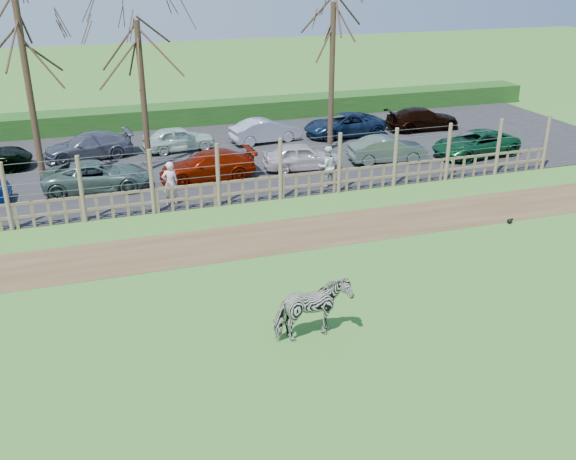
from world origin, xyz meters
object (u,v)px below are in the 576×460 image
object	(u,v)px
visitor_a	(170,183)
car_11	(265,131)
zebra	(312,310)
car_2	(97,176)
tree_left	(23,50)
crow	(510,221)
car_5	(388,150)
car_6	(475,144)
car_12	(344,125)
tree_right	(333,41)
car_9	(88,146)
tree_mid	(140,60)
visitor_b	(327,166)
car_13	(423,119)
car_4	(302,156)
car_3	(208,165)
car_10	(179,139)

from	to	relation	value
visitor_a	car_11	size ratio (longest dim) A/B	0.47
zebra	car_2	distance (m)	13.96
tree_left	visitor_a	distance (m)	7.71
zebra	crow	world-z (taller)	zebra
car_11	tree_left	bearing A→B (deg)	101.02
car_5	car_6	world-z (taller)	same
car_6	car_12	size ratio (longest dim) A/B	1.00
crow	car_2	xyz separation A→B (m)	(-14.01, 8.33, 0.54)
tree_right	car_9	distance (m)	12.58
crow	tree_right	bearing A→B (deg)	103.49
tree_mid	visitor_b	world-z (taller)	tree_mid
zebra	crow	bearing A→B (deg)	-69.39
visitor_b	car_9	bearing A→B (deg)	-40.31
car_5	car_13	size ratio (longest dim) A/B	0.88
car_4	car_2	bearing A→B (deg)	96.79
tree_mid	visitor_a	distance (m)	6.25
tree_mid	car_9	distance (m)	5.55
visitor_a	car_9	xyz separation A→B (m)	(-2.78, 7.39, -0.26)
car_4	car_11	size ratio (longest dim) A/B	0.97
car_13	visitor_a	bearing A→B (deg)	116.60
car_5	tree_right	bearing A→B (deg)	37.83
car_2	car_3	world-z (taller)	same
car_3	car_10	size ratio (longest dim) A/B	1.17
car_13	car_12	bearing A→B (deg)	89.49
visitor_b	crow	world-z (taller)	visitor_b
car_4	tree_right	bearing A→B (deg)	-35.08
crow	car_10	xyz separation A→B (m)	(-9.87, 13.06, 0.54)
zebra	car_4	xyz separation A→B (m)	(4.36, 13.16, -0.18)
car_9	car_10	xyz separation A→B (m)	(4.30, -0.03, 0.00)
car_12	car_3	bearing A→B (deg)	-61.83
car_9	tree_right	bearing A→B (deg)	72.63
tree_mid	car_13	xyz separation A→B (m)	(15.27, 2.46, -4.23)
car_4	car_10	distance (m)	6.74
car_4	car_10	xyz separation A→B (m)	(-4.77, 4.76, 0.00)
visitor_a	crow	xyz separation A→B (m)	(11.38, -5.70, -0.81)
car_2	car_9	xyz separation A→B (m)	(-0.15, 4.76, 0.00)
car_3	car_10	distance (m)	4.78
tree_left	car_5	bearing A→B (deg)	-5.37
tree_right	zebra	distance (m)	17.83
car_4	car_12	size ratio (longest dim) A/B	0.82
car_2	car_12	xyz separation A→B (m)	(12.99, 4.75, 0.00)
car_4	car_11	bearing A→B (deg)	10.20
tree_right	car_9	bearing A→B (deg)	169.80
visitor_b	crow	xyz separation A→B (m)	(4.87, -5.80, -0.81)
tree_mid	car_2	world-z (taller)	tree_mid
car_11	car_10	bearing A→B (deg)	84.15
zebra	car_5	distance (m)	15.51
car_3	car_12	size ratio (longest dim) A/B	0.96
visitor_b	car_6	world-z (taller)	visitor_b
tree_left	zebra	xyz separation A→B (m)	(6.69, -14.38, -4.80)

